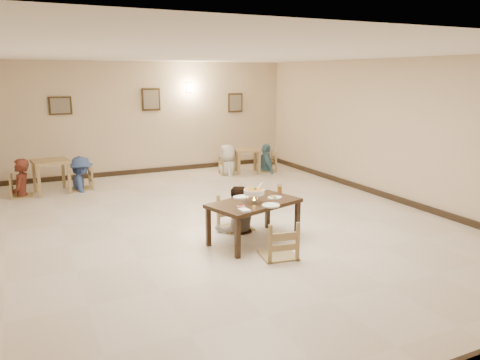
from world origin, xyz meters
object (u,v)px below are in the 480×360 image
bg_chair_rl (228,159)px  bg_diner_a (18,159)px  bg_chair_ll (20,176)px  bg_diner_d (266,144)px  bg_table_right (247,153)px  chair_near (279,222)px  bg_diner_b (80,157)px  bg_diner_c (228,144)px  bg_chair_rr (266,152)px  curry_warmer (254,192)px  main_diner (236,186)px  drink_glass (280,189)px  bg_table_left (51,166)px  main_table (254,206)px  chair_far (235,199)px  bg_chair_lr (80,168)px

bg_chair_rl → bg_diner_a: 5.13m
bg_chair_ll → bg_diner_d: bearing=-85.0°
bg_diner_d → bg_chair_ll: bearing=95.5°
bg_table_right → bg_chair_ll: 5.68m
chair_near → bg_table_right: size_ratio=1.30×
bg_diner_b → bg_chair_rl: bearing=-93.8°
chair_near → bg_diner_c: size_ratio=0.67×
bg_chair_rr → curry_warmer: bearing=-17.9°
bg_chair_rl → main_diner: bearing=163.5°
drink_glass → bg_table_left: drink_glass is taller
main_table → chair_near: chair_near is taller
main_diner → bg_chair_ll: (-3.34, 4.16, -0.33)m
bg_chair_rr → bg_diner_c: bearing=-82.1°
bg_diner_d → bg_diner_a: bearing=95.5°
bg_diner_a → bg_chair_rl: bearing=105.4°
drink_glass → bg_chair_rl: bearing=76.6°
chair_far → bg_chair_rl: 4.62m
bg_table_right → bg_chair_rr: bearing=-4.2°
main_table → bg_table_right: 5.45m
bg_table_left → bg_table_right: (5.03, 0.07, -0.08)m
bg_diner_b → chair_near: bearing=-164.3°
chair_far → main_diner: size_ratio=0.69×
chair_far → curry_warmer: 0.83m
bg_chair_ll → bg_diner_a: (0.00, 0.00, 0.39)m
bg_table_right → bg_diner_c: bg_diner_c is taller
main_table → chair_near: bearing=-103.2°
bg_chair_lr → bg_chair_rr: bearing=87.8°
chair_far → main_diner: main_diner is taller
main_diner → bg_chair_lr: 4.76m
main_diner → drink_glass: bearing=156.2°
main_diner → chair_far: bearing=-97.3°
bg_diner_c → bg_diner_d: 1.14m
bg_diner_c → bg_table_right: bearing=98.7°
bg_chair_lr → chair_far: bearing=24.2°
chair_near → bg_chair_ll: size_ratio=1.17×
main_table → curry_warmer: 0.26m
main_table → drink_glass: drink_glass is taller
chair_far → bg_table_right: size_ratio=1.30×
main_table → drink_glass: (0.63, 0.28, 0.15)m
bg_table_right → bg_chair_rl: bg_chair_rl is taller
main_table → chair_near: size_ratio=1.48×
chair_near → bg_chair_rr: 6.29m
curry_warmer → bg_chair_ll: 5.89m
bg_chair_lr → bg_chair_rr: (4.95, -0.03, 0.03)m
chair_far → drink_glass: bearing=-41.0°
bg_chair_lr → bg_diner_d: bearing=87.8°
drink_glass → bg_chair_lr: 5.38m
drink_glass → main_table: bearing=-156.3°
bg_diner_a → bg_diner_b: size_ratio=1.09×
chair_far → chair_near: bearing=-94.6°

